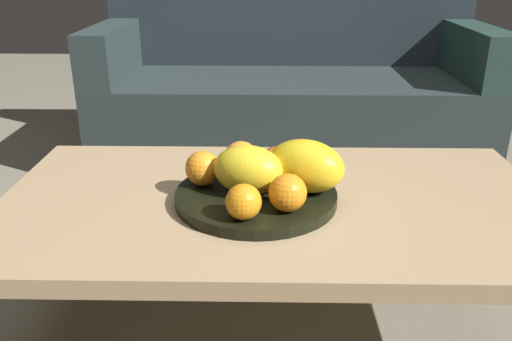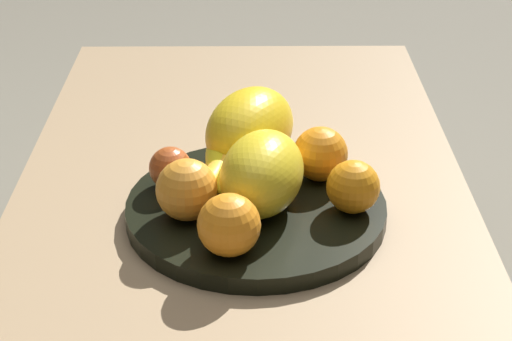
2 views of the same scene
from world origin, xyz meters
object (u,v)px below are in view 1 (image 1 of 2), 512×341
at_px(fruit_bowl, 256,196).
at_px(melon_smaller_beside, 248,170).
at_px(banana_bunch, 263,170).
at_px(orange_front, 288,193).
at_px(coffee_table, 275,212).
at_px(couch, 290,93).
at_px(orange_right, 244,202).
at_px(apple_left, 275,159).
at_px(orange_back, 203,168).
at_px(melon_large_front, 306,166).
at_px(orange_left, 241,159).

xyz_separation_m(fruit_bowl, melon_smaller_beside, (-0.02, -0.01, 0.07)).
bearing_deg(banana_bunch, orange_front, -70.16).
height_order(coffee_table, fruit_bowl, fruit_bowl).
distance_m(couch, banana_bunch, 1.27).
bearing_deg(fruit_bowl, orange_right, -99.65).
relative_size(couch, orange_right, 23.21).
bearing_deg(melon_smaller_beside, fruit_bowl, 25.60).
height_order(fruit_bowl, apple_left, apple_left).
bearing_deg(couch, orange_back, -101.26).
bearing_deg(coffee_table, melon_large_front, -10.61).
relative_size(orange_front, banana_bunch, 0.45).
bearing_deg(orange_left, apple_left, 19.75).
bearing_deg(banana_bunch, apple_left, 69.90).
height_order(melon_smaller_beside, orange_right, melon_smaller_beside).
distance_m(melon_large_front, melon_smaller_beside, 0.13).
xyz_separation_m(couch, melon_smaller_beside, (-0.15, -1.32, 0.16)).
distance_m(fruit_bowl, orange_front, 0.13).
relative_size(coffee_table, melon_smaller_beside, 8.02).
bearing_deg(orange_left, melon_large_front, -29.80).
relative_size(orange_left, apple_left, 1.37).
height_order(orange_left, orange_right, orange_left).
distance_m(couch, melon_large_front, 1.31).
relative_size(melon_large_front, melon_smaller_beside, 1.12).
bearing_deg(couch, melon_smaller_beside, -96.43).
distance_m(apple_left, banana_bunch, 0.08).
xyz_separation_m(coffee_table, melon_smaller_beside, (-0.06, -0.03, 0.12)).
distance_m(melon_smaller_beside, orange_left, 0.10).
height_order(melon_smaller_beside, apple_left, melon_smaller_beside).
xyz_separation_m(melon_large_front, orange_right, (-0.13, -0.14, -0.02)).
bearing_deg(couch, apple_left, -94.27).
relative_size(melon_smaller_beside, orange_right, 2.14).
bearing_deg(orange_left, fruit_bowl, -67.85).
distance_m(couch, apple_left, 1.20).
bearing_deg(couch, fruit_bowl, -95.74).
bearing_deg(orange_back, banana_bunch, 5.29).
bearing_deg(orange_front, melon_large_front, 67.14).
bearing_deg(fruit_bowl, orange_left, 112.15).
xyz_separation_m(coffee_table, fruit_bowl, (-0.04, -0.02, 0.05)).
relative_size(couch, melon_large_front, 9.68).
relative_size(coffee_table, orange_left, 15.01).
distance_m(orange_back, apple_left, 0.19).
bearing_deg(banana_bunch, melon_large_front, -22.89).
bearing_deg(orange_front, fruit_bowl, 125.59).
height_order(couch, banana_bunch, couch).
distance_m(melon_smaller_beside, apple_left, 0.14).
height_order(melon_smaller_beside, orange_front, melon_smaller_beside).
bearing_deg(fruit_bowl, coffee_table, 25.22).
height_order(couch, melon_smaller_beside, couch).
xyz_separation_m(couch, apple_left, (-0.09, -1.19, 0.14)).
distance_m(orange_left, apple_left, 0.09).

